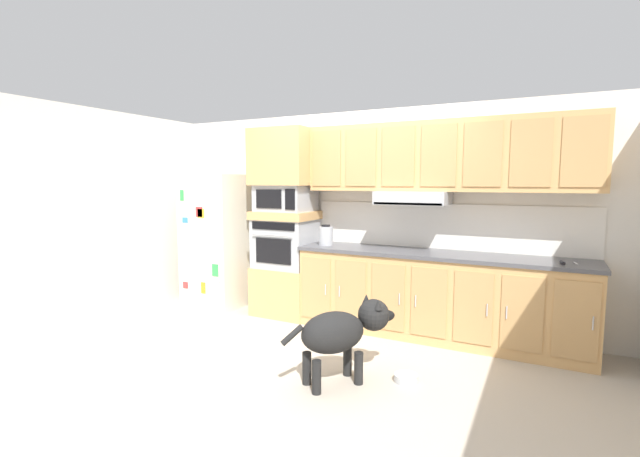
% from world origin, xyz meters
% --- Properties ---
extents(ground_plane, '(9.60, 9.60, 0.00)m').
position_xyz_m(ground_plane, '(0.00, 0.00, 0.00)').
color(ground_plane, '#B2A899').
extents(back_kitchen_wall, '(6.20, 0.12, 2.50)m').
position_xyz_m(back_kitchen_wall, '(0.00, 1.11, 1.25)').
color(back_kitchen_wall, silver).
rests_on(back_kitchen_wall, ground).
extents(side_panel_left, '(0.12, 7.10, 2.50)m').
position_xyz_m(side_panel_left, '(-2.80, 0.00, 1.25)').
color(side_panel_left, silver).
rests_on(side_panel_left, ground).
extents(refrigerator, '(0.76, 0.73, 1.76)m').
position_xyz_m(refrigerator, '(-2.03, 0.68, 0.88)').
color(refrigerator, silver).
rests_on(refrigerator, ground).
extents(oven_base_cabinet, '(0.74, 0.62, 0.60)m').
position_xyz_m(oven_base_cabinet, '(-1.00, 0.75, 0.30)').
color(oven_base_cabinet, tan).
rests_on(oven_base_cabinet, ground).
extents(built_in_oven, '(0.70, 0.62, 0.60)m').
position_xyz_m(built_in_oven, '(-1.00, 0.75, 0.90)').
color(built_in_oven, '#A8AAAF').
rests_on(built_in_oven, oven_base_cabinet).
extents(appliance_mid_shelf, '(0.74, 0.62, 0.10)m').
position_xyz_m(appliance_mid_shelf, '(-1.00, 0.75, 1.25)').
color(appliance_mid_shelf, tan).
rests_on(appliance_mid_shelf, built_in_oven).
extents(microwave, '(0.64, 0.54, 0.32)m').
position_xyz_m(microwave, '(-1.00, 0.75, 1.46)').
color(microwave, '#A8AAAF').
rests_on(microwave, appliance_mid_shelf).
extents(appliance_upper_cabinet, '(0.74, 0.62, 0.68)m').
position_xyz_m(appliance_upper_cabinet, '(-1.00, 0.75, 1.96)').
color(appliance_upper_cabinet, tan).
rests_on(appliance_upper_cabinet, microwave).
extents(lower_cabinet_run, '(2.99, 0.63, 0.88)m').
position_xyz_m(lower_cabinet_run, '(0.87, 0.75, 0.44)').
color(lower_cabinet_run, tan).
rests_on(lower_cabinet_run, ground).
extents(countertop_slab, '(3.03, 0.64, 0.04)m').
position_xyz_m(countertop_slab, '(0.87, 0.75, 0.90)').
color(countertop_slab, '#4C4C51').
rests_on(countertop_slab, lower_cabinet_run).
extents(backsplash_panel, '(3.03, 0.02, 0.50)m').
position_xyz_m(backsplash_panel, '(0.87, 1.04, 1.17)').
color(backsplash_panel, white).
rests_on(backsplash_panel, countertop_slab).
extents(upper_cabinet_with_hood, '(2.99, 0.48, 0.88)m').
position_xyz_m(upper_cabinet_with_hood, '(0.85, 0.87, 1.90)').
color(upper_cabinet_with_hood, tan).
rests_on(upper_cabinet_with_hood, backsplash_panel).
extents(screwdriver, '(0.15, 0.13, 0.03)m').
position_xyz_m(screwdriver, '(2.04, 0.61, 0.93)').
color(screwdriver, black).
rests_on(screwdriver, countertop_slab).
extents(electric_kettle, '(0.17, 0.17, 0.24)m').
position_xyz_m(electric_kettle, '(-0.41, 0.70, 1.03)').
color(electric_kettle, '#A8AAAF').
rests_on(electric_kettle, countertop_slab).
extents(dog, '(0.70, 0.89, 0.69)m').
position_xyz_m(dog, '(0.43, -0.68, 0.44)').
color(dog, black).
rests_on(dog, ground).
extents(dog_food_bowl, '(0.20, 0.20, 0.06)m').
position_xyz_m(dog_food_bowl, '(0.90, -0.43, 0.03)').
color(dog_food_bowl, '#B2B7BC').
rests_on(dog_food_bowl, ground).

